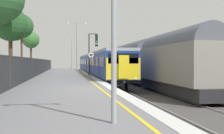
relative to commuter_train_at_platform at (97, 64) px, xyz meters
name	(u,v)px	position (x,y,z in m)	size (l,w,h in m)	color
ground	(148,97)	(0.54, -24.57, -1.88)	(17.40, 110.00, 1.21)	slate
commuter_train_at_platform	(97,64)	(0.00, 0.00, 0.00)	(2.83, 39.70, 3.81)	navy
freight_train_adjacent_track	(135,61)	(4.00, -6.83, 0.42)	(2.60, 39.74, 4.90)	#232326
signal_gantry	(92,49)	(-1.47, -8.37, 1.74)	(1.10, 0.24, 4.80)	#47474C
speed_limit_sign	(91,61)	(-1.85, -12.08, 0.36)	(0.59, 0.08, 2.55)	#59595B
platform_lamp_mid	(77,44)	(-3.24, -10.87, 2.11)	(2.00, 0.20, 5.74)	#93999E
platform_lamp_far	(72,52)	(-3.24, 12.77, 2.10)	(2.00, 0.20, 5.72)	#93999E
platform_back_fence	(10,72)	(-7.55, -24.57, -0.27)	(0.07, 99.00, 1.92)	#282B2D
background_tree_left	(12,26)	(-9.78, -10.97, 3.93)	(3.44, 3.44, 7.06)	#473323
background_tree_centre	(31,41)	(-10.39, 12.23, 4.07)	(2.99, 2.99, 6.94)	#473323
background_tree_right	(21,27)	(-10.65, 1.86, 5.24)	(3.42, 3.42, 8.37)	#473323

